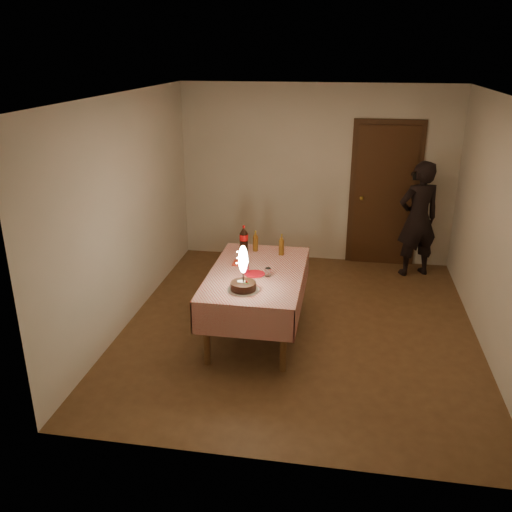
% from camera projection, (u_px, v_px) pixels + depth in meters
% --- Properties ---
extents(ground, '(4.00, 4.50, 0.01)m').
position_uv_depth(ground, '(299.00, 326.00, 6.33)').
color(ground, brown).
rests_on(ground, ground).
extents(room_shell, '(4.04, 4.54, 2.62)m').
position_uv_depth(room_shell, '(307.00, 186.00, 5.80)').
color(room_shell, beige).
rests_on(room_shell, ground).
extents(dining_table, '(1.02, 1.72, 0.75)m').
position_uv_depth(dining_table, '(257.00, 280.00, 5.97)').
color(dining_table, brown).
rests_on(dining_table, ground).
extents(birthday_cake, '(0.32, 0.32, 0.48)m').
position_uv_depth(birthday_cake, '(243.00, 279.00, 5.44)').
color(birthday_cake, white).
rests_on(birthday_cake, dining_table).
extents(red_plate, '(0.22, 0.22, 0.01)m').
position_uv_depth(red_plate, '(255.00, 274.00, 5.86)').
color(red_plate, red).
rests_on(red_plate, dining_table).
extents(red_cup, '(0.08, 0.08, 0.10)m').
position_uv_depth(red_cup, '(245.00, 268.00, 5.89)').
color(red_cup, '#B50C22').
rests_on(red_cup, dining_table).
extents(clear_cup, '(0.07, 0.07, 0.09)m').
position_uv_depth(clear_cup, '(268.00, 272.00, 5.80)').
color(clear_cup, silver).
rests_on(clear_cup, dining_table).
extents(napkin_stack, '(0.15, 0.15, 0.02)m').
position_uv_depth(napkin_stack, '(240.00, 263.00, 6.14)').
color(napkin_stack, red).
rests_on(napkin_stack, dining_table).
extents(cola_bottle, '(0.10, 0.10, 0.32)m').
position_uv_depth(cola_bottle, '(244.00, 239.00, 6.49)').
color(cola_bottle, black).
rests_on(cola_bottle, dining_table).
extents(amber_bottle_left, '(0.06, 0.06, 0.25)m').
position_uv_depth(amber_bottle_left, '(255.00, 242.00, 6.50)').
color(amber_bottle_left, '#5C380F').
rests_on(amber_bottle_left, dining_table).
extents(amber_bottle_right, '(0.06, 0.06, 0.25)m').
position_uv_depth(amber_bottle_right, '(281.00, 245.00, 6.38)').
color(amber_bottle_right, '#5C380F').
rests_on(amber_bottle_right, dining_table).
extents(photographer, '(0.70, 0.59, 1.64)m').
position_uv_depth(photographer, '(418.00, 219.00, 7.51)').
color(photographer, black).
rests_on(photographer, ground).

